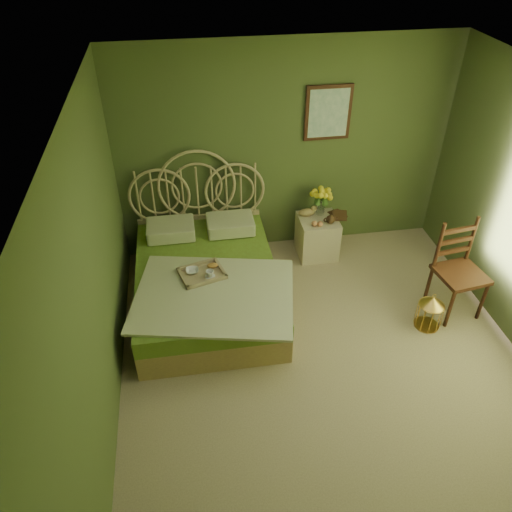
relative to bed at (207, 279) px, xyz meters
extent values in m
plane|color=tan|center=(1.08, -1.22, -0.31)|extent=(4.50, 4.50, 0.00)
plane|color=silver|center=(1.08, -1.22, 2.29)|extent=(4.50, 4.50, 0.00)
plane|color=#4B592F|center=(1.08, 1.03, 0.99)|extent=(4.00, 0.00, 4.00)
plane|color=#4B592F|center=(-0.92, -1.22, 0.99)|extent=(0.00, 4.50, 4.50)
cube|color=#361C0E|center=(1.55, 1.01, 1.44)|extent=(0.54, 0.03, 0.64)
cube|color=silver|center=(1.55, 0.99, 1.44)|extent=(0.46, 0.01, 0.56)
cube|color=tan|center=(0.00, -0.06, -0.16)|extent=(1.51, 2.01, 0.30)
cube|color=olive|center=(0.00, -0.06, 0.09)|extent=(1.51, 2.01, 0.20)
cube|color=beige|center=(0.05, -0.51, 0.21)|extent=(1.80, 1.51, 0.03)
cube|color=beige|center=(-0.35, 0.64, 0.28)|extent=(0.55, 0.40, 0.16)
cube|color=beige|center=(0.35, 0.64, 0.28)|extent=(0.55, 0.40, 0.16)
cube|color=tan|center=(-0.05, -0.19, 0.21)|extent=(0.53, 0.46, 0.04)
ellipsoid|color=#B77A38|center=(0.07, -0.10, 0.26)|extent=(0.12, 0.07, 0.05)
cube|color=beige|center=(1.45, 0.69, -0.05)|extent=(0.48, 0.48, 0.52)
cylinder|color=silver|center=(1.50, 0.81, 0.31)|extent=(0.10, 0.10, 0.18)
ellipsoid|color=tan|center=(1.32, 0.79, 0.27)|extent=(0.21, 0.11, 0.10)
sphere|color=#DB8855|center=(1.36, 0.55, 0.25)|extent=(0.07, 0.07, 0.07)
sphere|color=#DB8855|center=(1.42, 0.53, 0.25)|extent=(0.07, 0.07, 0.07)
cube|color=#361C0E|center=(2.68, -0.59, 0.20)|extent=(0.54, 0.54, 0.05)
cylinder|color=#361C0E|center=(2.47, -0.79, -0.05)|extent=(0.04, 0.04, 0.51)
cylinder|color=#361C0E|center=(2.88, -0.79, -0.05)|extent=(0.04, 0.04, 0.51)
cylinder|color=#361C0E|center=(2.47, -0.38, -0.05)|extent=(0.04, 0.04, 0.51)
cylinder|color=#361C0E|center=(2.88, -0.38, -0.05)|extent=(0.04, 0.04, 0.51)
cube|color=#361C0E|center=(2.68, -0.38, 0.48)|extent=(0.41, 0.10, 0.56)
cylinder|color=gold|center=(2.31, -0.78, -0.30)|extent=(0.26, 0.26, 0.01)
cylinder|color=gold|center=(2.31, -0.78, -0.16)|extent=(0.26, 0.26, 0.30)
cone|color=gold|center=(2.31, -0.78, 0.04)|extent=(0.26, 0.26, 0.11)
imported|color=#381E0F|center=(1.63, 0.71, 0.23)|extent=(0.22, 0.26, 0.02)
imported|color=#472819|center=(1.63, 0.71, 0.25)|extent=(0.24, 0.28, 0.02)
imported|color=white|center=(-0.15, -0.14, 0.25)|extent=(0.14, 0.14, 0.03)
imported|color=white|center=(0.03, -0.25, 0.27)|extent=(0.10, 0.10, 0.08)
camera|label=1|loc=(-0.13, -4.33, 3.54)|focal=35.00mm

